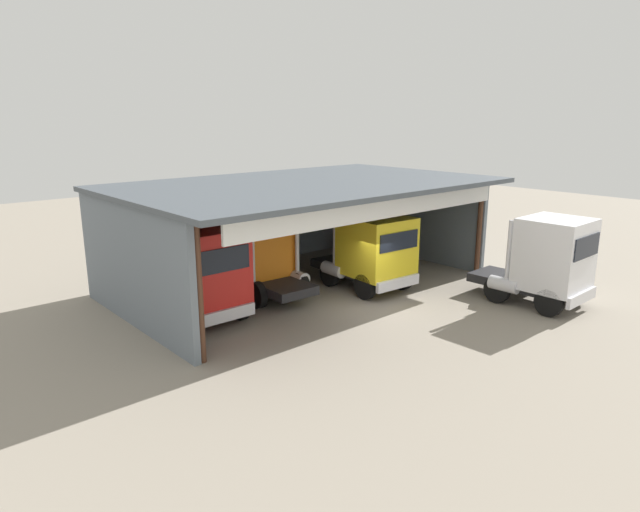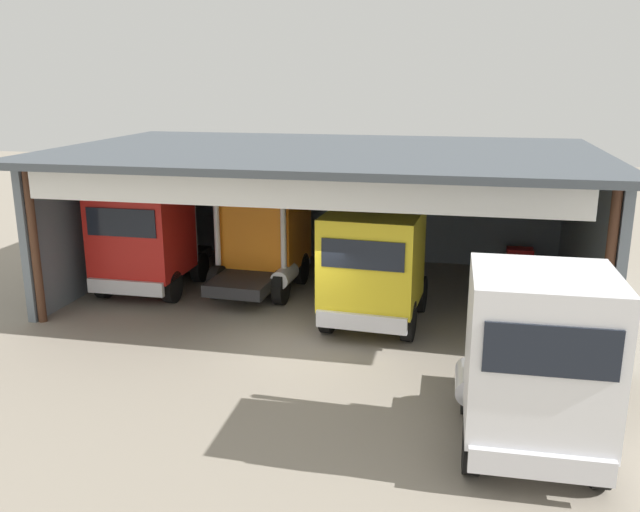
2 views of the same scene
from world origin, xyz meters
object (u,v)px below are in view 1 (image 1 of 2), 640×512
(truck_red_center_left_bay, at_px, (201,273))
(tool_cart, at_px, (348,242))
(truck_orange_center_bay, at_px, (260,251))
(truck_white_left_bay, at_px, (547,260))
(oil_drum, at_px, (253,260))
(truck_yellow_yard_outside, at_px, (372,251))

(truck_red_center_left_bay, bearing_deg, tool_cart, -158.99)
(truck_orange_center_bay, height_order, truck_white_left_bay, truck_white_left_bay)
(oil_drum, bearing_deg, tool_cart, -3.55)
(truck_yellow_yard_outside, height_order, tool_cart, truck_yellow_yard_outside)
(truck_yellow_yard_outside, relative_size, truck_white_left_bay, 1.10)
(truck_yellow_yard_outside, relative_size, tool_cart, 5.07)
(truck_red_center_left_bay, height_order, truck_orange_center_bay, truck_red_center_left_bay)
(truck_white_left_bay, height_order, oil_drum, truck_white_left_bay)
(tool_cart, bearing_deg, truck_red_center_left_bay, -159.40)
(truck_white_left_bay, bearing_deg, truck_red_center_left_bay, -34.73)
(tool_cart, bearing_deg, truck_yellow_yard_outside, -126.47)
(oil_drum, distance_m, tool_cart, 6.29)
(oil_drum, bearing_deg, truck_orange_center_bay, -120.39)
(truck_red_center_left_bay, xyz_separation_m, oil_drum, (5.64, 4.87, -1.45))
(truck_white_left_bay, height_order, tool_cart, truck_white_left_bay)
(truck_white_left_bay, bearing_deg, truck_orange_center_bay, -49.90)
(oil_drum, relative_size, tool_cart, 0.88)
(truck_orange_center_bay, relative_size, oil_drum, 5.35)
(oil_drum, height_order, tool_cart, tool_cart)
(truck_red_center_left_bay, height_order, tool_cart, truck_red_center_left_bay)
(truck_red_center_left_bay, relative_size, truck_white_left_bay, 1.02)
(truck_yellow_yard_outside, relative_size, oil_drum, 5.80)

